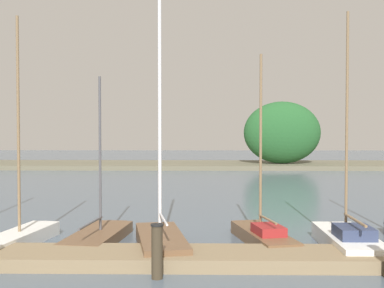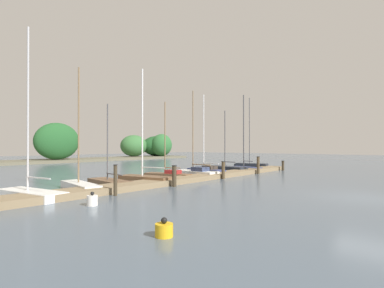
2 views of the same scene
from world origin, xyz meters
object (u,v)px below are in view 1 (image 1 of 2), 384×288
Objects in this scene: sailboat_5 at (262,234)px; sailboat_6 at (348,239)px; sailboat_2 at (18,236)px; sailboat_3 at (99,235)px; mooring_piling_2 at (157,251)px; sailboat_4 at (160,238)px.

sailboat_5 is 2.55m from sailboat_6.
sailboat_5 is at bearing -76.39° from sailboat_2.
sailboat_3 reaches higher than mooring_piling_2.
sailboat_6 is at bearing -120.10° from sailboat_5.
sailboat_5 is 4.69m from mooring_piling_2.
sailboat_4 reaches higher than sailboat_2.
sailboat_2 reaches higher than mooring_piling_2.
sailboat_6 is at bearing -90.30° from sailboat_3.
mooring_piling_2 is (-5.39, -2.83, 0.32)m from sailboat_6.
sailboat_3 is 2.31m from sailboat_4.
sailboat_4 is at bearing 93.14° from mooring_piling_2.
sailboat_5 is at bearing 72.37° from sailboat_6.
sailboat_6 is 6.10m from mooring_piling_2.
sailboat_5 reaches higher than mooring_piling_2.
sailboat_4 is (2.04, -1.08, 0.14)m from sailboat_3.
sailboat_3 is at bearing -64.49° from sailboat_2.
sailboat_3 is at bearing 51.41° from sailboat_4.
sailboat_3 is 0.89× the size of sailboat_5.
sailboat_2 is 1.00× the size of sailboat_6.
sailboat_6 is (7.58, -0.95, 0.12)m from sailboat_3.
sailboat_2 is 2.47m from sailboat_3.
sailboat_6 is at bearing 27.72° from mooring_piling_2.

